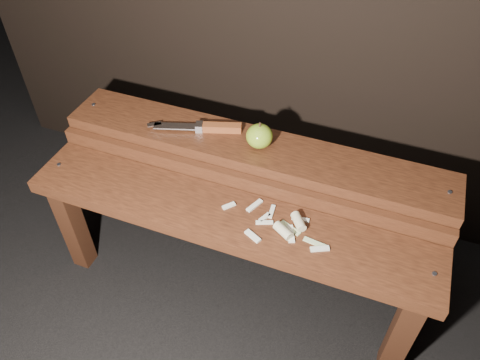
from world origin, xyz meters
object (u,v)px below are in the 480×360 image
(bench_rear_tier, at_px, (252,166))
(knife, at_px, (210,127))
(bench_front_tier, at_px, (225,231))
(apple, at_px, (259,136))

(bench_rear_tier, height_order, knife, knife)
(bench_front_tier, bearing_deg, bench_rear_tier, 90.00)
(apple, xyz_separation_m, knife, (-0.17, 0.01, -0.02))
(bench_front_tier, relative_size, apple, 14.37)
(bench_rear_tier, xyz_separation_m, apple, (0.02, 0.00, 0.12))
(apple, bearing_deg, bench_front_tier, -94.57)
(bench_front_tier, bearing_deg, knife, 120.99)
(bench_front_tier, distance_m, bench_rear_tier, 0.23)
(bench_front_tier, relative_size, bench_rear_tier, 1.00)
(bench_rear_tier, bearing_deg, apple, 13.17)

